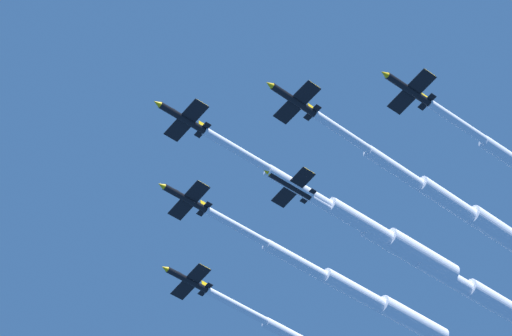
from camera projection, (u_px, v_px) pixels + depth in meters
jet_lead at (365, 224)px, 212.94m from camera, size 11.99×64.32×3.85m
jet_port_inner at (450, 202)px, 209.32m from camera, size 12.64×58.55×3.89m
jet_starboard_inner at (359, 293)px, 224.96m from camera, size 11.79×64.40×3.98m
jet_port_mid at (448, 277)px, 221.02m from camera, size 11.59×60.65×3.99m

